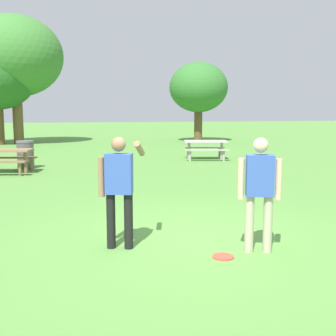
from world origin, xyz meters
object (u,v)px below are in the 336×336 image
Objects in this scene: trash_can_beside_table at (26,155)px; tree_slender_mid at (199,88)px; frisbee at (223,257)px; picnic_table_near at (4,156)px; picnic_table_far at (205,146)px; tree_far_right at (15,57)px; person_thrower at (260,187)px; person_catcher at (119,184)px.

tree_slender_mid reaches higher than trash_can_beside_table.
picnic_table_near is at bearing 116.33° from frisbee.
picnic_table_far is 13.71m from tree_far_right.
trash_can_beside_table is at bearing -80.94° from tree_far_right.
person_thrower reaches higher than trash_can_beside_table.
trash_can_beside_table is (-6.78, -1.32, -0.08)m from picnic_table_far.
person_thrower is 21.98m from tree_far_right.
person_thrower is at bearing 13.59° from frisbee.
person_catcher is 1.80m from frisbee.
tree_far_right is 10.90m from tree_slender_mid.
frisbee is 0.04× the size of tree_far_right.
person_catcher is at bearing -78.16° from tree_far_right.
trash_can_beside_table is at bearing 114.47° from person_thrower.
person_catcher reaches higher than picnic_table_near.
trash_can_beside_table reaches higher than frisbee.
tree_slender_mid reaches higher than picnic_table_near.
person_catcher is at bearing -74.84° from trash_can_beside_table.
person_catcher is 8.60m from picnic_table_near.
person_catcher is at bearing 152.88° from frisbee.
picnic_table_near is at bearing -117.03° from trash_can_beside_table.
picnic_table_far is 9.88m from tree_slender_mid.
picnic_table_near is 7.66m from picnic_table_far.
tree_slender_mid is at bearing -2.82° from tree_far_right.
picnic_table_near is (-2.97, 8.06, -0.40)m from person_catcher.
frisbee is at bearing -104.95° from picnic_table_far.
person_catcher is 20.98m from tree_far_right.
trash_can_beside_table is (-4.38, 9.63, -0.46)m from person_thrower.
tree_slender_mid is (8.99, 10.55, 2.83)m from trash_can_beside_table.
tree_far_right is 1.51× the size of tree_slender_mid.
tree_far_right reaches higher than picnic_table_far.
trash_can_beside_table is at bearing -130.43° from tree_slender_mid.
tree_far_right reaches higher than picnic_table_near.
trash_can_beside_table reaches higher than picnic_table_far.
person_thrower is at bearing -60.39° from picnic_table_near.
person_catcher reaches higher than trash_can_beside_table.
person_thrower is 1.00× the size of person_catcher.
trash_can_beside_table is at bearing 105.16° from person_catcher.
picnic_table_far is (4.32, 10.39, -0.40)m from person_catcher.
person_catcher reaches higher than picnic_table_far.
picnic_table_far is at bearing -48.80° from tree_far_right.
picnic_table_near is at bearing -129.42° from tree_slender_mid.
frisbee is 10.50m from trash_can_beside_table.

